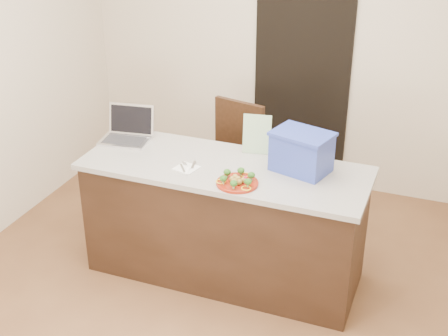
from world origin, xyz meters
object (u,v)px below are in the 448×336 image
at_px(napkin, 186,168).
at_px(blue_box, 302,152).
at_px(plate, 237,183).
at_px(laptop, 128,130).
at_px(yogurt_bottle, 246,182).
at_px(chair, 234,156).
at_px(island, 224,221).

bearing_deg(napkin, blue_box, 18.98).
relative_size(plate, laptop, 0.72).
bearing_deg(yogurt_bottle, laptop, 160.35).
xyz_separation_m(yogurt_bottle, laptop, (-1.10, 0.39, 0.04)).
relative_size(plate, napkin, 1.89).
relative_size(napkin, laptop, 0.38).
xyz_separation_m(plate, chair, (-0.40, 1.02, -0.33)).
height_order(island, laptop, laptop).
height_order(island, chair, chair).
bearing_deg(plate, chair, 111.18).
bearing_deg(blue_box, plate, -118.53).
relative_size(island, chair, 1.95).
height_order(napkin, laptop, laptop).
bearing_deg(laptop, island, -19.41).
bearing_deg(plate, blue_box, 45.94).
height_order(island, napkin, napkin).
xyz_separation_m(island, napkin, (-0.23, -0.14, 0.46)).
height_order(plate, napkin, plate).
bearing_deg(yogurt_bottle, island, 136.91).
xyz_separation_m(napkin, chair, (0.02, 0.93, -0.32)).
bearing_deg(island, chair, 105.19).
xyz_separation_m(laptop, chair, (0.65, 0.62, -0.39)).
bearing_deg(laptop, chair, 35.57).
height_order(laptop, chair, laptop).
xyz_separation_m(island, plate, (0.18, -0.23, 0.47)).
distance_m(napkin, blue_box, 0.81).
distance_m(napkin, yogurt_bottle, 0.48).
relative_size(plate, blue_box, 0.62).
distance_m(island, blue_box, 0.81).
relative_size(yogurt_bottle, blue_box, 0.14).
relative_size(napkin, blue_box, 0.33).
xyz_separation_m(island, blue_box, (0.52, 0.12, 0.60)).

